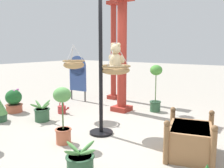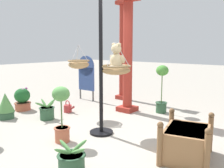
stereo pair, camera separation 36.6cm
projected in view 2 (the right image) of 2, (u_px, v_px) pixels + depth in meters
name	position (u px, v px, depth m)	size (l,w,h in m)	color
ground_plane	(109.00, 136.00, 4.42)	(40.00, 40.00, 0.00)	#A8A093
display_pole_central	(101.00, 91.00, 4.43)	(0.44, 0.44, 2.56)	black
hanging_basket_with_teddy	(116.00, 69.00, 4.46)	(0.57, 0.57, 0.59)	#A37F51
teddy_bear	(117.00, 58.00, 4.44)	(0.34, 0.29, 0.49)	#D1B789
hanging_basket_left_high	(79.00, 64.00, 5.58)	(0.51, 0.51, 0.55)	#A37F51
greenhouse_pillar_right	(122.00, 53.00, 7.38)	(0.32, 0.32, 2.98)	#9E2D23
greenhouse_pillar_far_back	(128.00, 57.00, 5.94)	(0.45, 0.45, 2.83)	#9E2D23
wooden_planter_box	(187.00, 142.00, 3.48)	(0.87, 1.01, 0.63)	#9E7047
potted_plant_fern_front	(6.00, 106.00, 5.44)	(0.38, 0.38, 0.60)	#2D5638
potted_plant_bushy_green	(71.00, 160.00, 3.13)	(0.51, 0.51, 0.39)	#2D5638
potted_plant_small_succulent	(22.00, 99.00, 6.20)	(0.42, 0.42, 0.58)	#AD563D
potted_plant_conical_shrub	(62.00, 113.00, 4.06)	(0.30, 0.30, 0.96)	#BC6042
potted_plant_trailing_ivy	(47.00, 112.00, 5.41)	(0.53, 0.57, 0.46)	#2D5638
potted_plant_broad_leaf	(162.00, 88.00, 5.90)	(0.30, 0.30, 1.18)	#2D5638
display_sign_board	(86.00, 74.00, 7.35)	(0.62, 0.08, 1.37)	#334C8C
watering_can	(68.00, 108.00, 6.01)	(0.35, 0.20, 0.30)	#B23333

